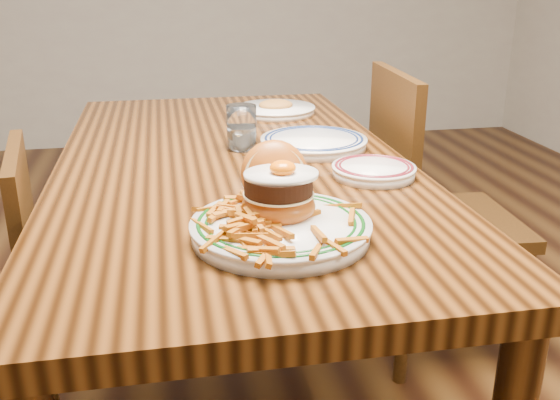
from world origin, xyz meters
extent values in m
cube|color=black|center=(0.00, 0.00, 0.72)|extent=(0.85, 1.60, 0.05)
cylinder|color=black|center=(-0.36, 0.74, 0.35)|extent=(0.07, 0.07, 0.70)
cylinder|color=black|center=(0.36, 0.74, 0.35)|extent=(0.07, 0.07, 0.70)
cube|color=#40250D|center=(-0.48, -0.12, 0.62)|extent=(0.09, 0.39, 0.42)
cylinder|color=#40250D|center=(-0.52, 0.05, 0.19)|extent=(0.04, 0.04, 0.38)
cube|color=#40250D|center=(0.70, 0.21, 0.44)|extent=(0.45, 0.45, 0.04)
cube|color=#40250D|center=(0.50, 0.22, 0.69)|extent=(0.06, 0.43, 0.46)
cylinder|color=#40250D|center=(0.89, 0.38, 0.21)|extent=(0.04, 0.04, 0.42)
cylinder|color=#40250D|center=(0.52, 0.40, 0.21)|extent=(0.04, 0.04, 0.42)
cylinder|color=#40250D|center=(0.87, 0.01, 0.21)|extent=(0.04, 0.04, 0.42)
cylinder|color=#40250D|center=(0.50, 0.04, 0.21)|extent=(0.04, 0.04, 0.42)
cylinder|color=white|center=(0.03, -0.49, 0.76)|extent=(0.31, 0.31, 0.02)
cylinder|color=white|center=(0.03, -0.49, 0.78)|extent=(0.32, 0.32, 0.01)
torus|color=#0B4210|center=(0.03, -0.49, 0.78)|extent=(0.29, 0.29, 0.01)
torus|color=#0B4210|center=(0.03, -0.49, 0.78)|extent=(0.27, 0.27, 0.01)
ellipsoid|color=#A35015|center=(0.03, -0.45, 0.80)|extent=(0.13, 0.13, 0.06)
cylinder|color=#F5DC99|center=(0.03, -0.45, 0.82)|extent=(0.13, 0.13, 0.00)
cylinder|color=black|center=(0.03, -0.45, 0.84)|extent=(0.12, 0.12, 0.03)
ellipsoid|color=white|center=(0.04, -0.46, 0.86)|extent=(0.13, 0.11, 0.01)
ellipsoid|color=#FF6B05|center=(0.04, -0.46, 0.87)|extent=(0.05, 0.05, 0.03)
ellipsoid|color=#A35015|center=(0.04, -0.38, 0.83)|extent=(0.14, 0.12, 0.14)
cylinder|color=#F5DC99|center=(0.04, -0.40, 0.83)|extent=(0.12, 0.05, 0.11)
cylinder|color=white|center=(0.30, -0.20, 0.76)|extent=(0.19, 0.19, 0.02)
cylinder|color=white|center=(0.30, -0.20, 0.77)|extent=(0.19, 0.19, 0.01)
torus|color=maroon|center=(0.30, -0.20, 0.78)|extent=(0.18, 0.18, 0.01)
torus|color=maroon|center=(0.30, -0.20, 0.78)|extent=(0.16, 0.16, 0.01)
cube|color=silver|center=(0.32, -0.19, 0.77)|extent=(0.11, 0.08, 0.00)
cylinder|color=white|center=(0.22, 0.06, 0.76)|extent=(0.27, 0.27, 0.02)
cylinder|color=white|center=(0.22, 0.06, 0.77)|extent=(0.28, 0.28, 0.01)
torus|color=#0F1F4D|center=(0.22, 0.06, 0.78)|extent=(0.26, 0.26, 0.01)
torus|color=#0F1F4D|center=(0.22, 0.06, 0.78)|extent=(0.23, 0.23, 0.01)
cylinder|color=white|center=(0.04, 0.09, 0.81)|extent=(0.08, 0.08, 0.12)
cylinder|color=silver|center=(0.04, 0.09, 0.78)|extent=(0.07, 0.07, 0.06)
cylinder|color=white|center=(0.20, 0.49, 0.76)|extent=(0.25, 0.25, 0.02)
cylinder|color=white|center=(0.20, 0.49, 0.77)|extent=(0.26, 0.26, 0.01)
ellipsoid|color=#B98034|center=(0.20, 0.49, 0.78)|extent=(0.11, 0.09, 0.03)
camera|label=1|loc=(-0.16, -1.48, 1.19)|focal=40.00mm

